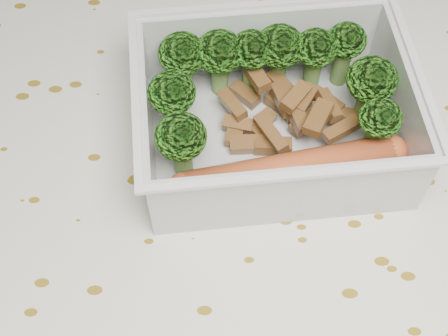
{
  "coord_description": "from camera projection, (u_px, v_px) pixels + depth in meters",
  "views": [
    {
      "loc": [
        0.0,
        -0.22,
        1.11
      ],
      "look_at": [
        0.0,
        -0.01,
        0.78
      ],
      "focal_mm": 50.0,
      "sensor_mm": 36.0,
      "label": 1
    }
  ],
  "objects": [
    {
      "name": "sausage",
      "position": [
        289.0,
        171.0,
        0.39
      ],
      "size": [
        0.15,
        0.05,
        0.02
      ],
      "color": "#AE4A25",
      "rests_on": "lunch_container"
    },
    {
      "name": "broccoli_florets",
      "position": [
        265.0,
        75.0,
        0.41
      ],
      "size": [
        0.16,
        0.11,
        0.05
      ],
      "color": "#608C3F",
      "rests_on": "lunch_container"
    },
    {
      "name": "meat_pile",
      "position": [
        284.0,
        113.0,
        0.42
      ],
      "size": [
        0.1,
        0.07,
        0.03
      ],
      "color": "brown",
      "rests_on": "lunch_container"
    },
    {
      "name": "lunch_container",
      "position": [
        274.0,
        121.0,
        0.41
      ],
      "size": [
        0.19,
        0.16,
        0.06
      ],
      "color": "silver",
      "rests_on": "tablecloth"
    },
    {
      "name": "dining_table",
      "position": [
        220.0,
        235.0,
        0.49
      ],
      "size": [
        1.4,
        0.9,
        0.75
      ],
      "color": "brown",
      "rests_on": "ground"
    },
    {
      "name": "tablecloth",
      "position": [
        220.0,
        204.0,
        0.45
      ],
      "size": [
        1.46,
        0.96,
        0.19
      ],
      "color": "silver",
      "rests_on": "dining_table"
    }
  ]
}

